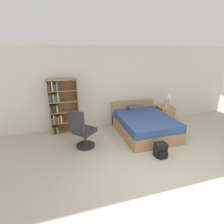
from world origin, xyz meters
name	(u,v)px	position (x,y,z in m)	size (l,w,h in m)	color
ground_plane	(169,185)	(0.00, 0.00, 0.00)	(14.00, 14.00, 0.00)	#BCB29E
wall_back	(117,87)	(0.00, 3.23, 1.30)	(9.00, 0.06, 2.60)	silver
bookshelf	(60,106)	(-1.90, 3.00, 0.85)	(0.85, 0.33, 1.66)	#AD7F51
bed	(144,124)	(0.54, 2.21, 0.29)	(1.52, 1.91, 0.81)	#AD7F51
office_chair	(82,131)	(-1.41, 1.85, 0.49)	(0.72, 0.72, 1.08)	#232326
nightstand	(165,114)	(1.73, 2.90, 0.27)	(0.54, 0.48, 0.54)	#AD7F51
table_lamp	(169,96)	(1.79, 2.87, 0.93)	(0.23, 0.23, 0.50)	#B2B2B7
water_bottle	(166,105)	(1.66, 2.78, 0.66)	(0.06, 0.06, 0.25)	silver
backpack_black	(161,150)	(0.35, 0.91, 0.17)	(0.28, 0.27, 0.35)	black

